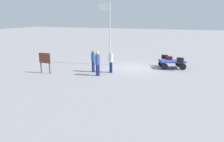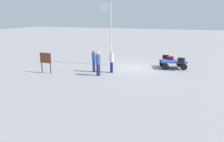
{
  "view_description": "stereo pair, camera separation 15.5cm",
  "coord_description": "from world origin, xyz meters",
  "px_view_note": "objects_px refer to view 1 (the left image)",
  "views": [
    {
      "loc": [
        -4.81,
        17.61,
        4.19
      ],
      "look_at": [
        -0.28,
        6.0,
        1.12
      ],
      "focal_mm": 35.41,
      "sensor_mm": 36.0,
      "label": 1
    },
    {
      "loc": [
        -4.95,
        17.55,
        4.19
      ],
      "look_at": [
        -0.28,
        6.0,
        1.12
      ],
      "focal_mm": 35.41,
      "sensor_mm": 36.0,
      "label": 2
    }
  ],
  "objects_px": {
    "luggage_cart": "(172,63)",
    "suitcase_olive": "(180,60)",
    "suitcase_maroon": "(165,57)",
    "worker_supervisor": "(98,61)",
    "worker_lead": "(93,60)",
    "signboard": "(45,60)",
    "suitcase_dark": "(169,58)",
    "worker_trailing": "(111,60)",
    "flagpole": "(109,28)"
  },
  "relations": [
    {
      "from": "suitcase_maroon",
      "to": "worker_trailing",
      "type": "relative_size",
      "value": 0.33
    },
    {
      "from": "suitcase_maroon",
      "to": "signboard",
      "type": "xyz_separation_m",
      "value": [
        8.06,
        5.84,
        0.22
      ]
    },
    {
      "from": "suitcase_olive",
      "to": "flagpole",
      "type": "relative_size",
      "value": 0.1
    },
    {
      "from": "luggage_cart",
      "to": "suitcase_dark",
      "type": "bearing_deg",
      "value": -58.55
    },
    {
      "from": "suitcase_olive",
      "to": "suitcase_maroon",
      "type": "bearing_deg",
      "value": -39.41
    },
    {
      "from": "luggage_cart",
      "to": "worker_supervisor",
      "type": "distance_m",
      "value": 6.47
    },
    {
      "from": "worker_supervisor",
      "to": "signboard",
      "type": "xyz_separation_m",
      "value": [
        4.02,
        0.78,
        -0.02
      ]
    },
    {
      "from": "suitcase_olive",
      "to": "suitcase_maroon",
      "type": "height_order",
      "value": "suitcase_olive"
    },
    {
      "from": "worker_trailing",
      "to": "signboard",
      "type": "xyz_separation_m",
      "value": [
        4.58,
        1.98,
        0.07
      ]
    },
    {
      "from": "worker_supervisor",
      "to": "luggage_cart",
      "type": "bearing_deg",
      "value": -137.18
    },
    {
      "from": "suitcase_olive",
      "to": "suitcase_dark",
      "type": "xyz_separation_m",
      "value": [
        0.99,
        -0.94,
        -0.05
      ]
    },
    {
      "from": "luggage_cart",
      "to": "suitcase_olive",
      "type": "relative_size",
      "value": 4.26
    },
    {
      "from": "worker_lead",
      "to": "flagpole",
      "type": "height_order",
      "value": "flagpole"
    },
    {
      "from": "suitcase_dark",
      "to": "worker_lead",
      "type": "relative_size",
      "value": 0.35
    },
    {
      "from": "suitcase_olive",
      "to": "luggage_cart",
      "type": "bearing_deg",
      "value": -33.94
    },
    {
      "from": "suitcase_dark",
      "to": "worker_lead",
      "type": "xyz_separation_m",
      "value": [
        5.24,
        3.96,
        0.19
      ]
    },
    {
      "from": "suitcase_olive",
      "to": "signboard",
      "type": "xyz_separation_m",
      "value": [
        9.45,
        4.69,
        0.19
      ]
    },
    {
      "from": "suitcase_dark",
      "to": "worker_lead",
      "type": "distance_m",
      "value": 6.57
    },
    {
      "from": "worker_supervisor",
      "to": "flagpole",
      "type": "height_order",
      "value": "flagpole"
    },
    {
      "from": "suitcase_dark",
      "to": "worker_lead",
      "type": "bearing_deg",
      "value": 37.03
    },
    {
      "from": "luggage_cart",
      "to": "suitcase_maroon",
      "type": "distance_m",
      "value": 1.02
    },
    {
      "from": "luggage_cart",
      "to": "worker_lead",
      "type": "height_order",
      "value": "worker_lead"
    },
    {
      "from": "suitcase_maroon",
      "to": "worker_supervisor",
      "type": "xyz_separation_m",
      "value": [
        4.03,
        5.06,
        0.24
      ]
    },
    {
      "from": "suitcase_olive",
      "to": "worker_supervisor",
      "type": "bearing_deg",
      "value": 35.76
    },
    {
      "from": "worker_supervisor",
      "to": "worker_trailing",
      "type": "bearing_deg",
      "value": -114.73
    },
    {
      "from": "luggage_cart",
      "to": "signboard",
      "type": "height_order",
      "value": "signboard"
    },
    {
      "from": "suitcase_dark",
      "to": "suitcase_maroon",
      "type": "bearing_deg",
      "value": -26.65
    },
    {
      "from": "luggage_cart",
      "to": "worker_trailing",
      "type": "xyz_separation_m",
      "value": [
        4.18,
        3.18,
        0.47
      ]
    },
    {
      "from": "worker_lead",
      "to": "signboard",
      "type": "relative_size",
      "value": 1.09
    },
    {
      "from": "suitcase_dark",
      "to": "signboard",
      "type": "relative_size",
      "value": 0.38
    },
    {
      "from": "luggage_cart",
      "to": "worker_supervisor",
      "type": "relative_size",
      "value": 1.33
    },
    {
      "from": "suitcase_dark",
      "to": "flagpole",
      "type": "xyz_separation_m",
      "value": [
        5.14,
        1.02,
        2.41
      ]
    },
    {
      "from": "suitcase_maroon",
      "to": "worker_lead",
      "type": "height_order",
      "value": "worker_lead"
    },
    {
      "from": "luggage_cart",
      "to": "suitcase_olive",
      "type": "height_order",
      "value": "suitcase_olive"
    },
    {
      "from": "worker_trailing",
      "to": "worker_supervisor",
      "type": "relative_size",
      "value": 0.91
    },
    {
      "from": "worker_lead",
      "to": "signboard",
      "type": "xyz_separation_m",
      "value": [
        3.22,
        1.68,
        0.06
      ]
    },
    {
      "from": "worker_trailing",
      "to": "luggage_cart",
      "type": "bearing_deg",
      "value": -142.69
    },
    {
      "from": "worker_supervisor",
      "to": "signboard",
      "type": "distance_m",
      "value": 4.1
    },
    {
      "from": "suitcase_olive",
      "to": "suitcase_maroon",
      "type": "relative_size",
      "value": 1.04
    },
    {
      "from": "worker_trailing",
      "to": "flagpole",
      "type": "distance_m",
      "value": 3.68
    },
    {
      "from": "worker_lead",
      "to": "signboard",
      "type": "height_order",
      "value": "worker_lead"
    },
    {
      "from": "worker_lead",
      "to": "worker_trailing",
      "type": "relative_size",
      "value": 1.04
    },
    {
      "from": "worker_lead",
      "to": "worker_trailing",
      "type": "xyz_separation_m",
      "value": [
        -1.36,
        -0.3,
        -0.02
      ]
    },
    {
      "from": "suitcase_dark",
      "to": "luggage_cart",
      "type": "bearing_deg",
      "value": 121.45
    },
    {
      "from": "worker_trailing",
      "to": "signboard",
      "type": "height_order",
      "value": "worker_trailing"
    },
    {
      "from": "signboard",
      "to": "worker_lead",
      "type": "bearing_deg",
      "value": -152.42
    },
    {
      "from": "suitcase_dark",
      "to": "worker_supervisor",
      "type": "bearing_deg",
      "value": 47.55
    },
    {
      "from": "suitcase_olive",
      "to": "worker_supervisor",
      "type": "relative_size",
      "value": 0.31
    },
    {
      "from": "suitcase_dark",
      "to": "flagpole",
      "type": "bearing_deg",
      "value": 11.2
    },
    {
      "from": "luggage_cart",
      "to": "suitcase_olive",
      "type": "bearing_deg",
      "value": 146.06
    }
  ]
}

